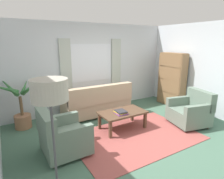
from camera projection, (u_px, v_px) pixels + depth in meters
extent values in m
plane|color=#476B56|center=(136.00, 137.00, 4.26)|extent=(6.24, 6.24, 0.00)
cube|color=silver|center=(91.00, 67.00, 5.82)|extent=(5.32, 0.12, 2.60)
cube|color=silver|center=(213.00, 70.00, 5.26)|extent=(0.12, 4.40, 2.60)
cube|color=white|center=(92.00, 63.00, 5.73)|extent=(1.30, 0.01, 1.10)
cube|color=#B2BCB2|center=(65.00, 64.00, 5.29)|extent=(0.32, 0.06, 1.40)
cube|color=#B2BCB2|center=(116.00, 61.00, 6.12)|extent=(0.32, 0.06, 1.40)
cube|color=#9E4C47|center=(136.00, 136.00, 4.26)|extent=(2.74, 1.82, 0.01)
cube|color=tan|center=(96.00, 106.00, 5.51)|extent=(1.90, 0.80, 0.38)
cube|color=tan|center=(101.00, 94.00, 5.14)|extent=(1.90, 0.20, 0.48)
cube|color=tan|center=(121.00, 92.00, 5.87)|extent=(0.16, 0.80, 0.24)
cube|color=tan|center=(66.00, 101.00, 5.00)|extent=(0.16, 0.80, 0.24)
cylinder|color=brown|center=(116.00, 105.00, 6.24)|extent=(0.06, 0.06, 0.06)
cylinder|color=brown|center=(65.00, 115.00, 5.39)|extent=(0.06, 0.06, 0.06)
cylinder|color=brown|center=(126.00, 111.00, 5.74)|extent=(0.06, 0.06, 0.06)
cylinder|color=brown|center=(72.00, 123.00, 4.89)|extent=(0.06, 0.06, 0.06)
cube|color=slate|center=(66.00, 141.00, 3.61)|extent=(0.82, 0.86, 0.36)
cube|color=slate|center=(46.00, 125.00, 3.34)|extent=(0.20, 0.84, 0.46)
cube|color=slate|center=(71.00, 135.00, 3.24)|extent=(0.80, 0.14, 0.22)
cube|color=slate|center=(59.00, 120.00, 3.83)|extent=(0.80, 0.14, 0.22)
cylinder|color=brown|center=(89.00, 154.00, 3.54)|extent=(0.05, 0.05, 0.06)
cylinder|color=brown|center=(75.00, 139.00, 4.10)|extent=(0.05, 0.05, 0.06)
cylinder|color=brown|center=(55.00, 166.00, 3.21)|extent=(0.05, 0.05, 0.06)
cylinder|color=brown|center=(45.00, 147.00, 3.77)|extent=(0.05, 0.05, 0.06)
cube|color=slate|center=(188.00, 116.00, 4.82)|extent=(0.97, 1.00, 0.36)
cube|color=slate|center=(201.00, 99.00, 4.82)|extent=(0.36, 0.86, 0.46)
cube|color=slate|center=(180.00, 101.00, 5.08)|extent=(0.81, 0.30, 0.22)
cube|color=slate|center=(200.00, 110.00, 4.42)|extent=(0.81, 0.30, 0.22)
cylinder|color=brown|center=(169.00, 120.00, 5.09)|extent=(0.05, 0.05, 0.06)
cylinder|color=brown|center=(186.00, 131.00, 4.46)|extent=(0.05, 0.05, 0.06)
cylinder|color=brown|center=(189.00, 117.00, 5.28)|extent=(0.05, 0.05, 0.06)
cylinder|color=brown|center=(208.00, 127.00, 4.65)|extent=(0.05, 0.05, 0.06)
cube|color=brown|center=(123.00, 112.00, 4.55)|extent=(1.10, 0.64, 0.04)
cube|color=brown|center=(110.00, 130.00, 4.14)|extent=(0.06, 0.06, 0.40)
cube|color=brown|center=(145.00, 121.00, 4.63)|extent=(0.06, 0.06, 0.40)
cube|color=brown|center=(99.00, 121.00, 4.58)|extent=(0.06, 0.06, 0.40)
cube|color=brown|center=(132.00, 114.00, 5.06)|extent=(0.06, 0.06, 0.40)
cube|color=#7F478C|center=(121.00, 113.00, 4.42)|extent=(0.27, 0.30, 0.02)
cube|color=gold|center=(120.00, 112.00, 4.42)|extent=(0.24, 0.30, 0.02)
cube|color=#2D2D33|center=(121.00, 111.00, 4.40)|extent=(0.24, 0.29, 0.03)
cylinder|color=#9E6B4C|center=(23.00, 121.00, 4.67)|extent=(0.39, 0.39, 0.33)
cylinder|color=brown|center=(21.00, 106.00, 4.57)|extent=(0.07, 0.07, 0.47)
cone|color=#38753D|center=(34.00, 85.00, 4.65)|extent=(0.63, 0.16, 0.45)
cone|color=#38753D|center=(25.00, 86.00, 4.73)|extent=(0.31, 0.50, 0.36)
cone|color=#38753D|center=(8.00, 86.00, 4.56)|extent=(0.41, 0.57, 0.46)
cone|color=#38753D|center=(3.00, 88.00, 4.35)|extent=(0.66, 0.25, 0.32)
cone|color=#38753D|center=(14.00, 92.00, 4.22)|extent=(0.29, 0.48, 0.36)
cone|color=#38753D|center=(27.00, 90.00, 4.35)|extent=(0.30, 0.52, 0.34)
cube|color=olive|center=(183.00, 82.00, 5.85)|extent=(0.30, 0.04, 1.70)
cube|color=olive|center=(162.00, 78.00, 6.59)|extent=(0.30, 0.04, 1.70)
cube|color=olive|center=(169.00, 80.00, 6.15)|extent=(0.02, 0.90, 1.70)
cube|color=olive|center=(170.00, 104.00, 6.43)|extent=(0.30, 0.86, 0.02)
cube|color=olive|center=(171.00, 92.00, 6.32)|extent=(0.30, 0.86, 0.02)
cube|color=olive|center=(172.00, 79.00, 6.22)|extent=(0.30, 0.86, 0.02)
cube|color=olive|center=(173.00, 67.00, 6.11)|extent=(0.30, 0.86, 0.02)
cube|color=olive|center=(174.00, 53.00, 6.01)|extent=(0.30, 0.86, 0.02)
cube|color=#5B8E93|center=(180.00, 91.00, 5.99)|extent=(0.25, 0.05, 0.21)
cube|color=#B23833|center=(178.00, 90.00, 6.06)|extent=(0.23, 0.09, 0.22)
cube|color=#2D2D33|center=(175.00, 90.00, 6.15)|extent=(0.26, 0.09, 0.18)
cube|color=orange|center=(173.00, 90.00, 6.23)|extent=(0.25, 0.08, 0.18)
cube|color=#B23833|center=(171.00, 89.00, 6.30)|extent=(0.27, 0.07, 0.22)
cube|color=#2D2D33|center=(169.00, 88.00, 6.35)|extent=(0.23, 0.06, 0.22)
cube|color=#B23833|center=(168.00, 87.00, 6.41)|extent=(0.26, 0.07, 0.27)
cube|color=orange|center=(166.00, 86.00, 6.49)|extent=(0.27, 0.08, 0.30)
cube|color=orange|center=(164.00, 86.00, 6.58)|extent=(0.28, 0.08, 0.24)
cylinder|color=#4C4C51|center=(55.00, 159.00, 2.21)|extent=(0.03, 0.03, 1.43)
cylinder|color=#B2AD9E|center=(49.00, 90.00, 2.01)|extent=(0.39, 0.39, 0.24)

